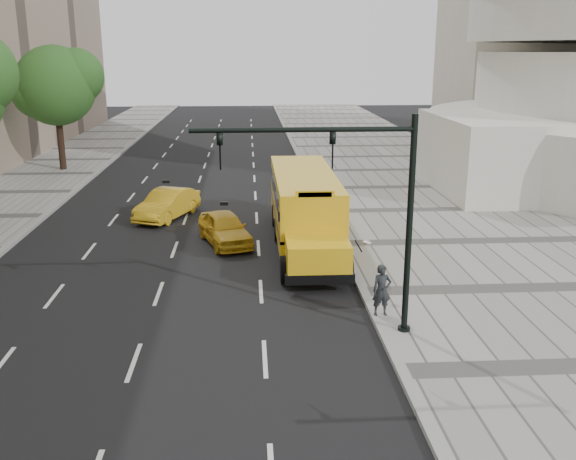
{
  "coord_description": "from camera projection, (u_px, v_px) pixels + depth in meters",
  "views": [
    {
      "loc": [
        2.16,
        -25.72,
        8.06
      ],
      "look_at": [
        3.5,
        -4.0,
        1.9
      ],
      "focal_mm": 40.0,
      "sensor_mm": 36.0,
      "label": 1
    }
  ],
  "objects": [
    {
      "name": "taxi_far",
      "position": [
        167.0,
        204.0,
        31.48
      ],
      "size": [
        3.04,
        4.57,
        1.42
      ],
      "primitive_type": "imported",
      "rotation": [
        0.0,
        0.0,
        -0.39
      ],
      "color": "gold",
      "rests_on": "ground"
    },
    {
      "name": "curb_far",
      "position": [
        2.0,
        251.0,
        26.28
      ],
      "size": [
        0.3,
        140.0,
        0.15
      ],
      "primitive_type": "cube",
      "color": "gray",
      "rests_on": "ground"
    },
    {
      "name": "ground",
      "position": [
        199.0,
        249.0,
        26.77
      ],
      "size": [
        140.0,
        140.0,
        0.0
      ],
      "primitive_type": "plane",
      "color": "black",
      "rests_on": "ground"
    },
    {
      "name": "tree_c",
      "position": [
        57.0,
        85.0,
        42.26
      ],
      "size": [
        5.9,
        5.24,
        8.35
      ],
      "color": "black",
      "rests_on": "ground"
    },
    {
      "name": "sidewalk_museum",
      "position": [
        480.0,
        242.0,
        27.46
      ],
      "size": [
        12.0,
        140.0,
        0.15
      ],
      "primitive_type": "cube",
      "color": "gray",
      "rests_on": "ground"
    },
    {
      "name": "curb_museum",
      "position": [
        341.0,
        245.0,
        27.11
      ],
      "size": [
        0.3,
        140.0,
        0.15
      ],
      "primitive_type": "cube",
      "color": "gray",
      "rests_on": "ground"
    },
    {
      "name": "school_bus",
      "position": [
        305.0,
        203.0,
        27.22
      ],
      "size": [
        2.96,
        11.56,
        3.19
      ],
      "color": "gold",
      "rests_on": "ground"
    },
    {
      "name": "traffic_signal",
      "position": [
        360.0,
        199.0,
        17.56
      ],
      "size": [
        6.18,
        0.36,
        6.4
      ],
      "color": "black",
      "rests_on": "ground"
    },
    {
      "name": "pedestrian",
      "position": [
        382.0,
        290.0,
        19.57
      ],
      "size": [
        0.62,
        0.44,
        1.62
      ],
      "primitive_type": "imported",
      "rotation": [
        0.0,
        0.0,
        0.1
      ],
      "color": "#222628",
      "rests_on": "sidewalk_museum"
    },
    {
      "name": "taxi_near",
      "position": [
        225.0,
        228.0,
        27.35
      ],
      "size": [
        2.76,
        4.33,
        1.37
      ],
      "primitive_type": "imported",
      "rotation": [
        0.0,
        0.0,
        0.31
      ],
      "color": "gold",
      "rests_on": "ground"
    }
  ]
}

